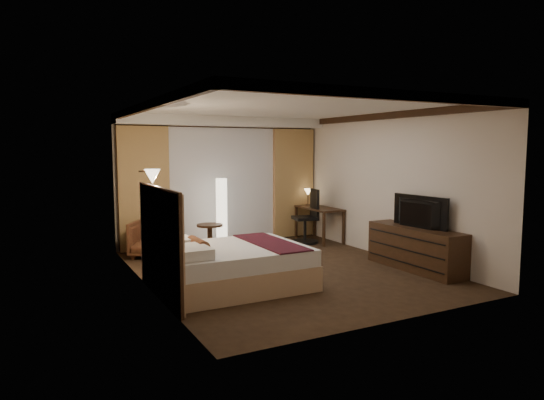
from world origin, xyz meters
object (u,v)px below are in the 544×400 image
bed (233,266)px  television (415,208)px  floor_lamp (222,213)px  side_table (210,238)px  armchair (153,237)px  office_chair (305,216)px  dresser (415,248)px  desk (319,224)px

bed → television: size_ratio=1.84×
floor_lamp → bed: bearing=-108.6°
side_table → armchair: bearing=174.2°
bed → side_table: bearing=77.4°
office_chair → dresser: (0.44, -2.84, -0.23)m
floor_lamp → dresser: size_ratio=0.78×
side_table → television: television is taller
armchair → side_table: size_ratio=1.36×
armchair → dresser: (3.69, -3.00, -0.02)m
desk → dresser: size_ratio=0.67×
dresser → office_chair: bearing=98.9°
armchair → desk: (3.64, -0.11, -0.01)m
side_table → floor_lamp: size_ratio=0.39×
armchair → side_table: bearing=29.0°
bed → office_chair: (2.70, 2.36, 0.28)m
bed → dresser: bearing=-8.6°
floor_lamp → television: size_ratio=1.27×
armchair → desk: size_ratio=0.62×
desk → office_chair: size_ratio=1.05×
bed → side_table: 2.48m
desk → dresser: desk is taller
armchair → floor_lamp: floor_lamp is taller
television → side_table: bearing=38.3°
dresser → bed: bearing=171.4°
side_table → desk: 2.55m
office_chair → dresser: office_chair is taller
side_table → desk: (2.55, -0.00, 0.09)m
bed → floor_lamp: 2.88m
desk → television: 2.97m
armchair → floor_lamp: bearing=41.7°
bed → floor_lamp: bearing=71.4°
floor_lamp → dresser: bearing=-54.9°
bed → desk: 3.92m
floor_lamp → desk: 2.23m
dresser → television: bearing=180.0°
floor_lamp → desk: size_ratio=1.17×
desk → armchair: bearing=178.2°
desk → dresser: 2.89m
side_table → office_chair: (2.16, -0.05, 0.31)m
bed → armchair: 2.59m
bed → desk: (3.09, 2.41, 0.07)m
desk → television: television is taller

